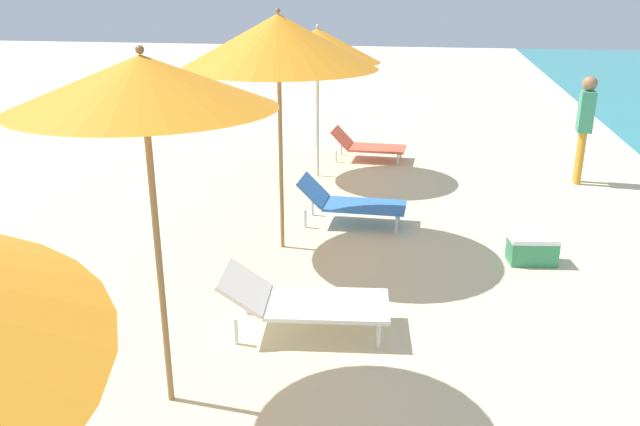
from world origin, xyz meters
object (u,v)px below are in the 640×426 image
object	(u,v)px
umbrella_third	(143,83)
umbrella_fourth	(278,42)
umbrella_farthest	(318,45)
cooler_box	(532,250)
person_walking_near	(585,119)
lounger_fourth_shoreside	(350,202)
lounger_farthest_shoreside	(367,145)
lounger_third_shoreside	(303,300)

from	to	relation	value
umbrella_third	umbrella_fourth	world-z (taller)	umbrella_fourth
umbrella_farthest	cooler_box	xyz separation A→B (m)	(3.22, -3.23, -2.06)
umbrella_fourth	person_walking_near	bearing A→B (deg)	41.23
lounger_fourth_shoreside	cooler_box	world-z (taller)	lounger_fourth_shoreside
umbrella_farthest	lounger_farthest_shoreside	bearing A→B (deg)	60.60
lounger_fourth_shoreside	lounger_farthest_shoreside	world-z (taller)	lounger_fourth_shoreside
lounger_fourth_shoreside	person_walking_near	world-z (taller)	person_walking_near
umbrella_fourth	person_walking_near	world-z (taller)	umbrella_fourth
lounger_third_shoreside	lounger_fourth_shoreside	size ratio (longest dim) A/B	1.12
lounger_farthest_shoreside	cooler_box	bearing A→B (deg)	-59.41
lounger_farthest_shoreside	person_walking_near	bearing A→B (deg)	-11.84
umbrella_third	lounger_farthest_shoreside	size ratio (longest dim) A/B	1.96
lounger_fourth_shoreside	lounger_third_shoreside	bearing A→B (deg)	-90.40
umbrella_third	person_walking_near	bearing A→B (deg)	58.16
lounger_farthest_shoreside	cooler_box	xyz separation A→B (m)	(2.51, -4.48, -0.12)
umbrella_third	umbrella_farthest	xyz separation A→B (m)	(-0.07, 6.56, -0.27)
lounger_third_shoreside	lounger_fourth_shoreside	world-z (taller)	lounger_fourth_shoreside
umbrella_third	cooler_box	world-z (taller)	umbrella_third
lounger_third_shoreside	person_walking_near	xyz separation A→B (m)	(3.51, 5.69, 0.77)
cooler_box	lounger_farthest_shoreside	bearing A→B (deg)	119.21
umbrella_third	lounger_fourth_shoreside	distance (m)	4.84
umbrella_fourth	lounger_fourth_shoreside	bearing A→B (deg)	54.29
lounger_third_shoreside	cooler_box	bearing A→B (deg)	34.35
umbrella_farthest	cooler_box	distance (m)	5.00
umbrella_fourth	lounger_farthest_shoreside	distance (m)	5.10
lounger_third_shoreside	person_walking_near	world-z (taller)	person_walking_near
lounger_third_shoreside	lounger_fourth_shoreside	xyz separation A→B (m)	(0.01, 3.00, 0.00)
umbrella_fourth	lounger_farthest_shoreside	bearing A→B (deg)	83.34
lounger_third_shoreside	umbrella_farthest	xyz separation A→B (m)	(-0.87, 5.30, 1.90)
lounger_fourth_shoreside	person_walking_near	distance (m)	4.48
umbrella_farthest	cooler_box	bearing A→B (deg)	-45.11
person_walking_near	cooler_box	xyz separation A→B (m)	(-1.17, -3.62, -0.93)
umbrella_third	umbrella_fourth	distance (m)	3.26
umbrella_third	person_walking_near	xyz separation A→B (m)	(4.32, 6.95, -1.40)
lounger_third_shoreside	umbrella_farthest	world-z (taller)	umbrella_farthest
umbrella_third	umbrella_farthest	bearing A→B (deg)	90.59
umbrella_third	umbrella_fourth	xyz separation A→B (m)	(0.11, 3.26, 0.03)
umbrella_third	umbrella_fourth	size ratio (longest dim) A/B	0.95
umbrella_fourth	person_walking_near	size ratio (longest dim) A/B	1.62
umbrella_fourth	cooler_box	size ratio (longest dim) A/B	4.82
lounger_third_shoreside	lounger_farthest_shoreside	xyz separation A→B (m)	(-0.17, 6.56, -0.03)
lounger_farthest_shoreside	person_walking_near	xyz separation A→B (m)	(3.68, -0.86, 0.81)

